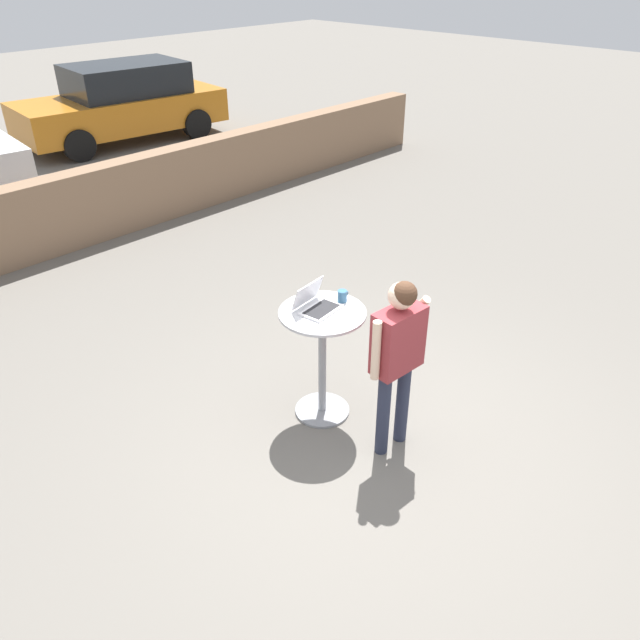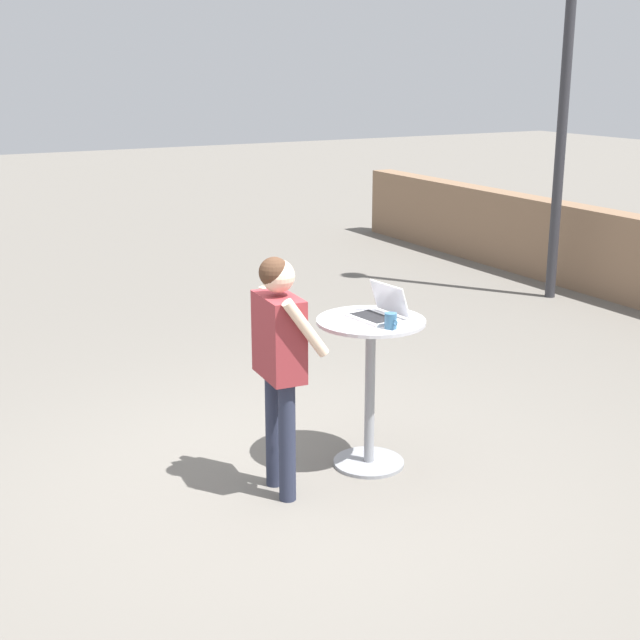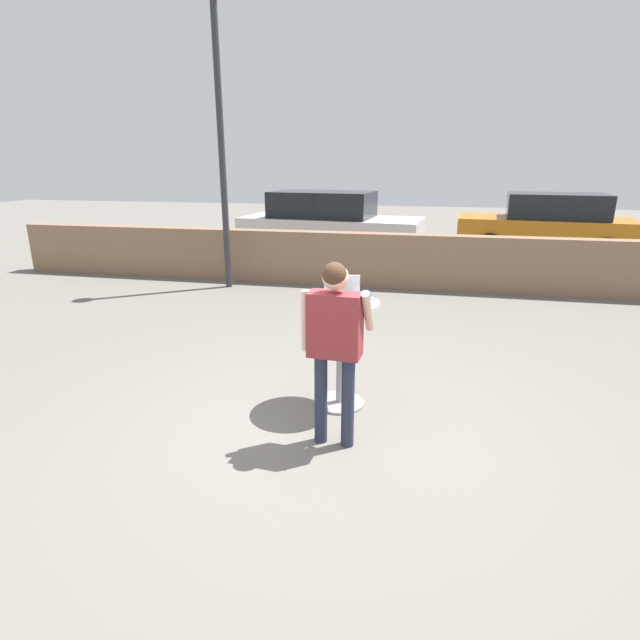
# 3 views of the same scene
# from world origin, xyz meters

# --- Properties ---
(ground_plane) EXTENTS (50.00, 50.00, 0.00)m
(ground_plane) POSITION_xyz_m (0.00, 0.00, 0.00)
(ground_plane) COLOR slate
(cafe_table) EXTENTS (0.75, 0.75, 1.07)m
(cafe_table) POSITION_xyz_m (0.03, 0.62, 0.69)
(cafe_table) COLOR gray
(cafe_table) RESTS_ON ground_plane
(laptop) EXTENTS (0.38, 0.33, 0.23)m
(laptop) POSITION_xyz_m (0.02, 0.68, 1.12)
(laptop) COLOR silver
(laptop) RESTS_ON cafe_table
(coffee_mug) EXTENTS (0.12, 0.08, 0.10)m
(coffee_mug) POSITION_xyz_m (0.27, 0.61, 1.12)
(coffee_mug) COLOR #336084
(coffee_mug) RESTS_ON cafe_table
(standing_person) EXTENTS (0.59, 0.34, 1.60)m
(standing_person) POSITION_xyz_m (0.11, -0.12, 1.01)
(standing_person) COLOR #282D42
(standing_person) RESTS_ON ground_plane
(street_lamp) EXTENTS (0.32, 0.32, 5.28)m
(street_lamp) POSITION_xyz_m (-2.95, 5.09, 3.32)
(street_lamp) COLOR #2D2D33
(street_lamp) RESTS_ON ground_plane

